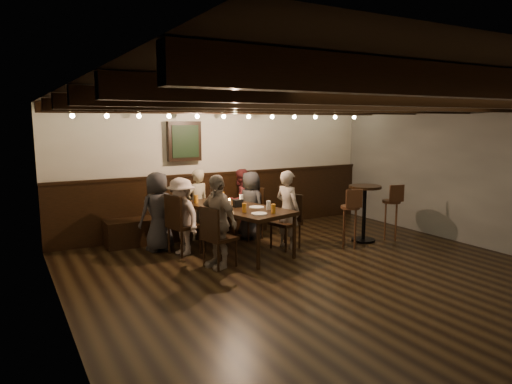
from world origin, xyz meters
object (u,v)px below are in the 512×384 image
person_bench_centre (197,204)px  person_left_near (181,216)px  high_top_table (364,205)px  person_bench_right (241,201)px  chair_left_near (184,236)px  chair_left_far (219,248)px  person_left_far (217,221)px  person_right_near (251,205)px  person_bench_left (158,212)px  dining_table (236,210)px  chair_right_far (286,232)px  person_right_far (288,210)px  chair_right_near (250,223)px  bar_stool_right (391,219)px  bar_stool_left (350,226)px

person_bench_centre → person_left_near: (-0.58, -0.76, -0.02)m
high_top_table → person_bench_right: bearing=134.1°
chair_left_near → high_top_table: size_ratio=0.97×
chair_left_far → chair_left_near: bearing=-179.9°
chair_left_near → person_left_far: bearing=-1.9°
person_right_near → person_left_near: bearing=90.0°
person_left_far → person_left_near: bearing=180.0°
person_bench_left → person_bench_right: person_bench_left is taller
dining_table → chair_right_far: size_ratio=2.35×
person_bench_left → person_left_far: person_left_far is taller
person_bench_centre → high_top_table: size_ratio=1.28×
chair_right_far → person_bench_left: size_ratio=0.70×
dining_table → high_top_table: high_top_table is taller
person_bench_left → person_right_far: size_ratio=1.00×
chair_left_near → chair_right_far: size_ratio=1.07×
person_bench_left → high_top_table: (3.35, -1.22, 0.00)m
chair_right_near → bar_stool_right: bearing=-135.3°
chair_left_far → high_top_table: (2.84, 0.05, 0.38)m
chair_left_far → bar_stool_right: (3.34, -0.10, 0.10)m
bar_stool_left → chair_right_near: bearing=149.6°
bar_stool_right → person_right_near: bearing=161.0°
chair_right_near → bar_stool_right: size_ratio=0.91×
high_top_table → bar_stool_right: 0.59m
dining_table → chair_left_far: 0.94m
person_bench_left → person_right_near: bearing=164.7°
chair_left_far → bar_stool_right: 3.35m
bar_stool_left → chair_left_far: bearing=-164.5°
chair_left_far → bar_stool_left: (2.34, -0.15, 0.10)m
chair_left_far → person_bench_left: (-0.50, 1.27, 0.38)m
dining_table → person_right_far: bearing=-31.0°
person_left_near → bar_stool_left: (2.59, -1.02, -0.24)m
chair_right_far → person_bench_left: bearing=50.2°
person_right_far → person_bench_left: bearing=50.7°
person_bench_right → person_left_far: (-1.28, -1.71, 0.07)m
chair_left_near → bar_stool_right: size_ratio=0.96×
chair_left_near → chair_right_far: (1.61, -0.53, -0.02)m
dining_table → person_left_far: size_ratio=1.57×
person_bench_centre → person_left_far: bearing=63.4°
person_bench_centre → person_right_far: size_ratio=0.97×
high_top_table → bar_stool_left: (-0.50, -0.21, -0.28)m
person_bench_right → bar_stool_right: (2.10, -1.80, -0.23)m
high_top_table → person_right_near: bearing=144.3°
person_bench_centre → person_left_far: 1.68m
dining_table → person_bench_left: (-1.09, 0.66, -0.03)m
person_bench_right → bar_stool_left: person_bench_right is taller
chair_left_far → chair_right_far: (1.40, 0.35, 0.00)m
person_left_far → person_right_far: (1.46, 0.36, -0.03)m
person_right_far → high_top_table: person_right_far is taller
person_left_near → high_top_table: size_ratio=1.24×
person_bench_left → person_right_far: person_right_far is taller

